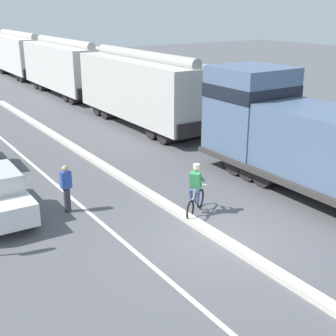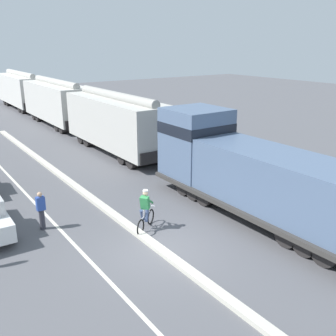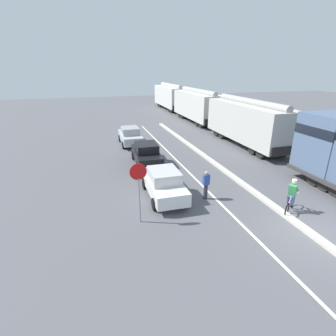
{
  "view_description": "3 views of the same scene",
  "coord_description": "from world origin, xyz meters",
  "px_view_note": "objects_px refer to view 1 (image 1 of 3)",
  "views": [
    {
      "loc": [
        -7.94,
        -9.49,
        6.51
      ],
      "look_at": [
        0.11,
        2.8,
        1.36
      ],
      "focal_mm": 50.0,
      "sensor_mm": 36.0,
      "label": 1
    },
    {
      "loc": [
        -7.06,
        -10.7,
        7.33
      ],
      "look_at": [
        3.16,
        3.99,
        1.57
      ],
      "focal_mm": 42.0,
      "sensor_mm": 36.0,
      "label": 2
    },
    {
      "loc": [
        -8.61,
        -7.41,
        6.72
      ],
      "look_at": [
        -4.23,
        6.96,
        0.93
      ],
      "focal_mm": 28.0,
      "sensor_mm": 36.0,
      "label": 3
    }
  ],
  "objects_px": {
    "hopper_car_trailing": "(19,54)",
    "locomotive": "(319,146)",
    "cyclist": "(196,191)",
    "hopper_car_middle": "(65,67)",
    "pedestrian_by_cars": "(66,188)",
    "hopper_car_lead": "(143,89)"
  },
  "relations": [
    {
      "from": "hopper_car_trailing",
      "to": "locomotive",
      "type": "bearing_deg",
      "value": -90.0
    },
    {
      "from": "locomotive",
      "to": "cyclist",
      "type": "distance_m",
      "value": 4.83
    },
    {
      "from": "locomotive",
      "to": "hopper_car_trailing",
      "type": "height_order",
      "value": "locomotive"
    },
    {
      "from": "hopper_car_middle",
      "to": "pedestrian_by_cars",
      "type": "height_order",
      "value": "hopper_car_middle"
    },
    {
      "from": "locomotive",
      "to": "pedestrian_by_cars",
      "type": "height_order",
      "value": "locomotive"
    },
    {
      "from": "pedestrian_by_cars",
      "to": "hopper_car_middle",
      "type": "bearing_deg",
      "value": 68.36
    },
    {
      "from": "hopper_car_lead",
      "to": "hopper_car_trailing",
      "type": "height_order",
      "value": "same"
    },
    {
      "from": "locomotive",
      "to": "pedestrian_by_cars",
      "type": "bearing_deg",
      "value": 156.99
    },
    {
      "from": "locomotive",
      "to": "hopper_car_trailing",
      "type": "bearing_deg",
      "value": 90.0
    },
    {
      "from": "hopper_car_lead",
      "to": "pedestrian_by_cars",
      "type": "relative_size",
      "value": 6.54
    },
    {
      "from": "hopper_car_middle",
      "to": "cyclist",
      "type": "distance_m",
      "value": 23.28
    },
    {
      "from": "hopper_car_middle",
      "to": "pedestrian_by_cars",
      "type": "relative_size",
      "value": 6.54
    },
    {
      "from": "locomotive",
      "to": "hopper_car_lead",
      "type": "xyz_separation_m",
      "value": [
        0.0,
        12.16,
        0.28
      ]
    },
    {
      "from": "locomotive",
      "to": "hopper_car_middle",
      "type": "xyz_separation_m",
      "value": [
        0.0,
        23.76,
        0.28
      ]
    },
    {
      "from": "cyclist",
      "to": "pedestrian_by_cars",
      "type": "bearing_deg",
      "value": 144.48
    },
    {
      "from": "hopper_car_lead",
      "to": "pedestrian_by_cars",
      "type": "bearing_deg",
      "value": -132.74
    },
    {
      "from": "cyclist",
      "to": "pedestrian_by_cars",
      "type": "distance_m",
      "value": 4.22
    },
    {
      "from": "hopper_car_trailing",
      "to": "cyclist",
      "type": "xyz_separation_m",
      "value": [
        -4.63,
        -34.38,
        -1.26
      ]
    },
    {
      "from": "locomotive",
      "to": "pedestrian_by_cars",
      "type": "relative_size",
      "value": 7.17
    },
    {
      "from": "locomotive",
      "to": "hopper_car_middle",
      "type": "distance_m",
      "value": 23.76
    },
    {
      "from": "cyclist",
      "to": "pedestrian_by_cars",
      "type": "height_order",
      "value": "cyclist"
    },
    {
      "from": "hopper_car_trailing",
      "to": "hopper_car_middle",
      "type": "bearing_deg",
      "value": -90.0
    }
  ]
}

